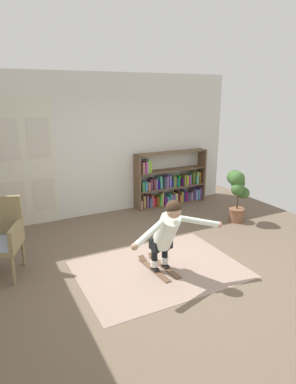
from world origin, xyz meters
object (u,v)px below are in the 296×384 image
object	(u,v)px
bookshelf	(169,184)
potted_plant	(237,189)
skis_pair	(158,267)
person_skier	(167,231)

from	to	relation	value
bookshelf	potted_plant	world-z (taller)	bookshelf
bookshelf	skis_pair	size ratio (longest dim) A/B	2.20
skis_pair	potted_plant	bearing A→B (deg)	22.91
bookshelf	potted_plant	bearing A→B (deg)	-66.16
skis_pair	person_skier	size ratio (longest dim) A/B	0.55
bookshelf	person_skier	world-z (taller)	bookshelf
bookshelf	potted_plant	size ratio (longest dim) A/B	1.68
potted_plant	skis_pair	size ratio (longest dim) A/B	1.31
potted_plant	person_skier	world-z (taller)	person_skier
person_skier	skis_pair	bearing A→B (deg)	93.85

